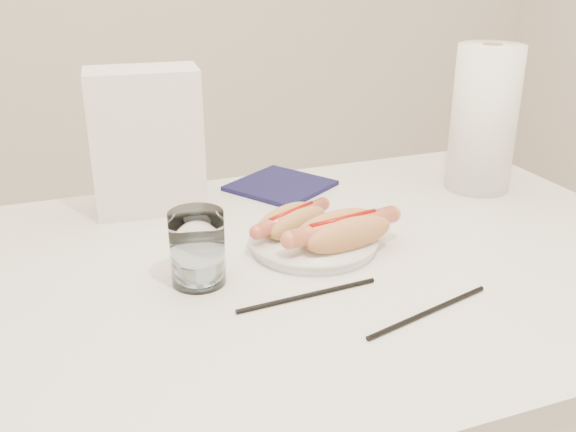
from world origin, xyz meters
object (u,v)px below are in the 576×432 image
object	(u,v)px
table	(301,295)
plate	(313,243)
hotdog_right	(343,231)
napkin_box	(147,141)
water_glass	(197,248)
hotdog_left	(292,221)
paper_towel_roll	(484,119)

from	to	relation	value
table	plate	xyz separation A→B (m)	(0.03, 0.03, 0.07)
hotdog_right	napkin_box	size ratio (longest dim) A/B	0.76
napkin_box	water_glass	bearing A→B (deg)	-81.64
water_glass	napkin_box	xyz separation A→B (m)	(-0.01, 0.30, 0.07)
hotdog_left	hotdog_right	world-z (taller)	hotdog_right
hotdog_left	hotdog_right	bearing A→B (deg)	-79.70
table	hotdog_right	bearing A→B (deg)	-4.31
water_glass	paper_towel_roll	xyz separation A→B (m)	(0.60, 0.18, 0.08)
table	hotdog_right	xyz separation A→B (m)	(0.07, -0.00, 0.10)
table	plate	world-z (taller)	plate
table	napkin_box	world-z (taller)	napkin_box
plate	hotdog_right	xyz separation A→B (m)	(0.03, -0.04, 0.03)
plate	paper_towel_roll	world-z (taller)	paper_towel_roll
napkin_box	paper_towel_roll	xyz separation A→B (m)	(0.61, -0.12, 0.01)
napkin_box	paper_towel_roll	bearing A→B (deg)	-5.06
napkin_box	paper_towel_roll	size ratio (longest dim) A/B	0.91
plate	napkin_box	world-z (taller)	napkin_box
plate	hotdog_left	bearing A→B (deg)	125.08
plate	napkin_box	bearing A→B (deg)	128.67
hotdog_right	napkin_box	bearing A→B (deg)	118.69
hotdog_left	paper_towel_roll	size ratio (longest dim) A/B	0.54
hotdog_left	napkin_box	xyz separation A→B (m)	(-0.18, 0.22, 0.09)
plate	hotdog_left	size ratio (longest dim) A/B	1.30
table	paper_towel_roll	xyz separation A→B (m)	(0.44, 0.17, 0.20)
napkin_box	plate	bearing A→B (deg)	-45.40
hotdog_left	hotdog_right	distance (m)	0.09
hotdog_left	paper_towel_roll	bearing A→B (deg)	-12.92
paper_towel_roll	plate	bearing A→B (deg)	-160.99
table	hotdog_right	size ratio (longest dim) A/B	6.31
table	water_glass	xyz separation A→B (m)	(-0.16, -0.01, 0.11)
plate	napkin_box	size ratio (longest dim) A/B	0.78
hotdog_right	paper_towel_roll	distance (m)	0.42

